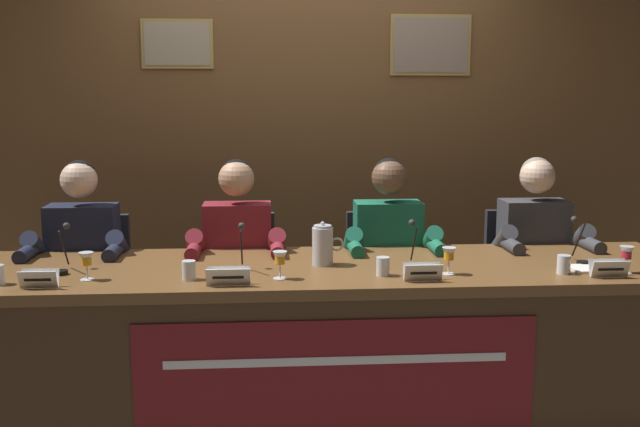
% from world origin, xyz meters
% --- Properties ---
extents(ground_plane, '(12.00, 12.00, 0.00)m').
position_xyz_m(ground_plane, '(0.00, 0.00, 0.00)').
color(ground_plane, '#70665B').
extents(wall_back_panelled, '(4.76, 0.14, 2.60)m').
position_xyz_m(wall_back_panelled, '(0.00, 1.30, 1.30)').
color(wall_back_panelled, brown).
rests_on(wall_back_panelled, ground_plane).
extents(conference_table, '(3.56, 0.89, 0.76)m').
position_xyz_m(conference_table, '(0.00, -0.12, 0.53)').
color(conference_table, brown).
rests_on(conference_table, ground_plane).
extents(chair_far_left, '(0.44, 0.44, 0.90)m').
position_xyz_m(chair_far_left, '(-1.22, 0.63, 0.43)').
color(chair_far_left, black).
rests_on(chair_far_left, ground_plane).
extents(panelist_far_left, '(0.51, 0.48, 1.22)m').
position_xyz_m(panelist_far_left, '(-1.22, 0.43, 0.71)').
color(panelist_far_left, black).
rests_on(panelist_far_left, ground_plane).
extents(nameplate_far_left, '(0.16, 0.06, 0.08)m').
position_xyz_m(nameplate_far_left, '(-1.20, -0.33, 0.80)').
color(nameplate_far_left, white).
rests_on(nameplate_far_left, conference_table).
extents(juice_glass_far_left, '(0.06, 0.06, 0.12)m').
position_xyz_m(juice_glass_far_left, '(-1.04, -0.20, 0.84)').
color(juice_glass_far_left, white).
rests_on(juice_glass_far_left, conference_table).
extents(microphone_far_left, '(0.06, 0.17, 0.22)m').
position_xyz_m(microphone_far_left, '(-1.18, -0.05, 0.83)').
color(microphone_far_left, black).
rests_on(microphone_far_left, conference_table).
extents(chair_center_left, '(0.44, 0.44, 0.90)m').
position_xyz_m(chair_center_left, '(-0.41, 0.63, 0.43)').
color(chair_center_left, black).
rests_on(chair_center_left, ground_plane).
extents(panelist_center_left, '(0.51, 0.48, 1.22)m').
position_xyz_m(panelist_center_left, '(-0.41, 0.43, 0.71)').
color(panelist_center_left, black).
rests_on(panelist_center_left, ground_plane).
extents(nameplate_center_left, '(0.19, 0.06, 0.08)m').
position_xyz_m(nameplate_center_left, '(-0.41, -0.34, 0.80)').
color(nameplate_center_left, white).
rests_on(nameplate_center_left, conference_table).
extents(juice_glass_center_left, '(0.06, 0.06, 0.12)m').
position_xyz_m(juice_glass_center_left, '(-0.19, -0.24, 0.84)').
color(juice_glass_center_left, white).
rests_on(juice_glass_center_left, conference_table).
extents(water_cup_center_left, '(0.06, 0.06, 0.08)m').
position_xyz_m(water_cup_center_left, '(-0.59, -0.23, 0.80)').
color(water_cup_center_left, silver).
rests_on(water_cup_center_left, conference_table).
extents(microphone_center_left, '(0.06, 0.17, 0.22)m').
position_xyz_m(microphone_center_left, '(-0.37, -0.11, 0.83)').
color(microphone_center_left, black).
rests_on(microphone_center_left, conference_table).
extents(chair_center_right, '(0.44, 0.44, 0.90)m').
position_xyz_m(chair_center_right, '(0.41, 0.63, 0.43)').
color(chair_center_right, black).
rests_on(chair_center_right, ground_plane).
extents(panelist_center_right, '(0.51, 0.48, 1.22)m').
position_xyz_m(panelist_center_right, '(0.41, 0.43, 0.71)').
color(panelist_center_right, black).
rests_on(panelist_center_right, ground_plane).
extents(nameplate_center_right, '(0.17, 0.06, 0.08)m').
position_xyz_m(nameplate_center_right, '(0.42, -0.33, 0.80)').
color(nameplate_center_right, white).
rests_on(nameplate_center_right, conference_table).
extents(juice_glass_center_right, '(0.06, 0.06, 0.12)m').
position_xyz_m(juice_glass_center_right, '(0.57, -0.22, 0.84)').
color(juice_glass_center_right, white).
rests_on(juice_glass_center_right, conference_table).
extents(water_cup_center_right, '(0.06, 0.06, 0.08)m').
position_xyz_m(water_cup_center_right, '(0.27, -0.22, 0.80)').
color(water_cup_center_right, silver).
rests_on(water_cup_center_right, conference_table).
extents(microphone_center_right, '(0.06, 0.17, 0.22)m').
position_xyz_m(microphone_center_right, '(0.44, -0.08, 0.83)').
color(microphone_center_right, black).
rests_on(microphone_center_right, conference_table).
extents(chair_far_right, '(0.44, 0.44, 0.90)m').
position_xyz_m(chair_far_right, '(1.22, 0.63, 0.43)').
color(chair_far_right, black).
rests_on(chair_far_right, ground_plane).
extents(panelist_far_right, '(0.51, 0.48, 1.22)m').
position_xyz_m(panelist_far_right, '(1.22, 0.43, 0.71)').
color(panelist_far_right, black).
rests_on(panelist_far_right, ground_plane).
extents(nameplate_far_right, '(0.17, 0.06, 0.08)m').
position_xyz_m(nameplate_far_right, '(1.26, -0.32, 0.80)').
color(nameplate_far_right, white).
rests_on(nameplate_far_right, conference_table).
extents(juice_glass_far_right, '(0.06, 0.06, 0.12)m').
position_xyz_m(juice_glass_far_right, '(1.37, -0.25, 0.84)').
color(juice_glass_far_right, white).
rests_on(juice_glass_far_right, conference_table).
extents(water_cup_far_right, '(0.06, 0.06, 0.08)m').
position_xyz_m(water_cup_far_right, '(1.09, -0.24, 0.80)').
color(water_cup_far_right, silver).
rests_on(water_cup_far_right, conference_table).
extents(microphone_far_right, '(0.06, 0.17, 0.22)m').
position_xyz_m(microphone_far_right, '(1.25, -0.05, 0.83)').
color(microphone_far_right, black).
rests_on(microphone_far_right, conference_table).
extents(water_pitcher_central, '(0.15, 0.10, 0.21)m').
position_xyz_m(water_pitcher_central, '(0.01, 0.01, 0.85)').
color(water_pitcher_central, silver).
rests_on(water_pitcher_central, conference_table).
extents(document_stack_far_right, '(0.22, 0.16, 0.01)m').
position_xyz_m(document_stack_far_right, '(1.25, -0.18, 0.76)').
color(document_stack_far_right, white).
rests_on(document_stack_far_right, conference_table).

